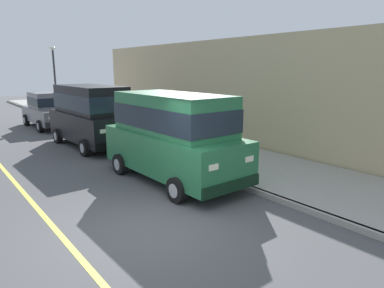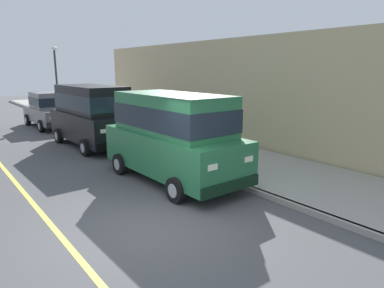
{
  "view_description": "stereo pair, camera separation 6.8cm",
  "coord_description": "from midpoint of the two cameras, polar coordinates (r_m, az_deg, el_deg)",
  "views": [
    {
      "loc": [
        -3.41,
        -5.73,
        3.21
      ],
      "look_at": [
        3.22,
        2.8,
        0.85
      ],
      "focal_mm": 32.48,
      "sensor_mm": 36.0,
      "label": 1
    },
    {
      "loc": [
        -3.36,
        -5.77,
        3.21
      ],
      "look_at": [
        3.22,
        2.8,
        0.85
      ],
      "focal_mm": 32.48,
      "sensor_mm": 36.0,
      "label": 2
    }
  ],
  "objects": [
    {
      "name": "car_grey_sedan",
      "position": [
        20.84,
        -22.2,
        5.29
      ],
      "size": [
        2.07,
        4.61,
        1.92
      ],
      "color": "slate",
      "rests_on": "ground"
    },
    {
      "name": "car_green_van",
      "position": [
        9.94,
        -3.03,
        1.78
      ],
      "size": [
        2.18,
        4.92,
        2.52
      ],
      "color": "#23663D",
      "rests_on": "ground"
    },
    {
      "name": "street_lamp",
      "position": [
        24.33,
        -21.36,
        10.8
      ],
      "size": [
        0.36,
        0.36,
        4.42
      ],
      "color": "#2D2D33",
      "rests_on": "sidewalk"
    },
    {
      "name": "lane_centre_line",
      "position": [
        6.82,
        -18.6,
        -16.43
      ],
      "size": [
        0.12,
        57.6,
        0.01
      ],
      "primitive_type": "cube",
      "color": "#E0D64C",
      "rests_on": "ground"
    },
    {
      "name": "dog_tan",
      "position": [
        12.64,
        3.94,
        -0.41
      ],
      "size": [
        0.54,
        0.6,
        0.49
      ],
      "color": "tan",
      "rests_on": "sidewalk"
    },
    {
      "name": "sidewalk",
      "position": [
        10.64,
        17.29,
        -5.42
      ],
      "size": [
        3.6,
        64.0,
        0.14
      ],
      "primitive_type": "cube",
      "color": "#99968E",
      "rests_on": "ground"
    },
    {
      "name": "building_facade",
      "position": [
        15.71,
        4.49,
        8.65
      ],
      "size": [
        0.5,
        20.0,
        4.42
      ],
      "primitive_type": "cube",
      "color": "tan",
      "rests_on": "ground"
    },
    {
      "name": "ground_plane",
      "position": [
        7.4,
        -6.52,
        -13.47
      ],
      "size": [
        80.0,
        80.0,
        0.0
      ],
      "primitive_type": "plane",
      "color": "#4C4C4F"
    },
    {
      "name": "curb",
      "position": [
        9.29,
        10.77,
        -7.67
      ],
      "size": [
        0.16,
        64.0,
        0.14
      ],
      "primitive_type": "cube",
      "color": "gray",
      "rests_on": "ground"
    },
    {
      "name": "car_black_van",
      "position": [
        15.03,
        -16.02,
        4.92
      ],
      "size": [
        2.22,
        4.94,
        2.52
      ],
      "color": "black",
      "rests_on": "ground"
    }
  ]
}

